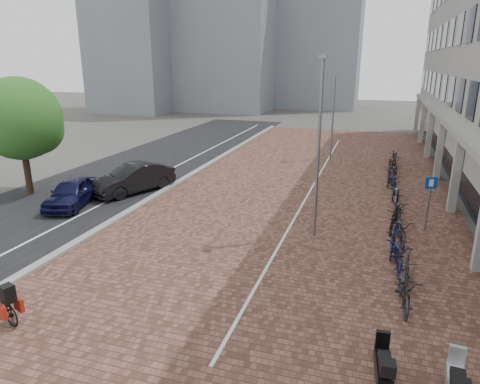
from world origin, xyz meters
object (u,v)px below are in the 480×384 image
car_dark (133,179)px  parking_sign (430,195)px  scooter_front (456,383)px  scooter_mid (383,364)px  car_navy (72,193)px  hero_bike (0,302)px

car_dark → parking_sign: 14.16m
scooter_front → parking_sign: 9.82m
scooter_front → scooter_mid: scooter_front is taller
car_navy → scooter_mid: (14.04, -7.79, -0.17)m
scooter_front → scooter_mid: 1.38m
hero_bike → scooter_mid: (9.61, 0.66, -0.05)m
hero_bike → car_dark: bearing=31.7°
car_dark → scooter_mid: car_dark is taller
scooter_front → car_dark: bearing=147.4°
car_dark → scooter_mid: size_ratio=3.19×
hero_bike → parking_sign: size_ratio=0.79×
car_dark → hero_bike: car_dark is taller
car_dark → scooter_mid: (12.45, -10.60, -0.26)m
parking_sign → scooter_front: bearing=-109.9°
hero_bike → parking_sign: 15.23m
scooter_front → scooter_mid: (-1.37, 0.20, -0.03)m
car_dark → parking_sign: parking_sign is taller
scooter_mid → car_navy: bearing=146.3°
car_navy → car_dark: bearing=46.1°
car_dark → scooter_front: car_dark is taller
hero_bike → scooter_front: 10.98m
car_navy → parking_sign: (15.68, 1.78, 0.84)m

